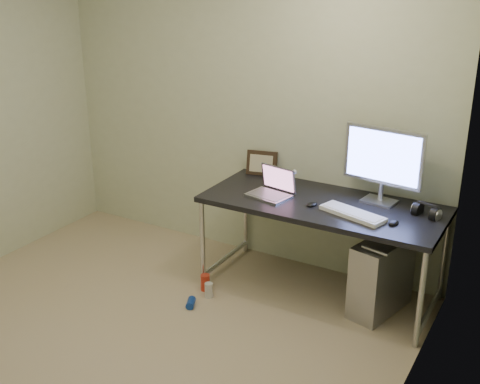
# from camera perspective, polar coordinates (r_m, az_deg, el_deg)

# --- Properties ---
(floor) EXTENTS (3.50, 3.50, 0.00)m
(floor) POSITION_cam_1_polar(r_m,az_deg,el_deg) (4.18, -11.78, -14.44)
(floor) COLOR tan
(floor) RESTS_ON ground
(wall_back) EXTENTS (3.50, 0.02, 2.50)m
(wall_back) POSITION_cam_1_polar(r_m,az_deg,el_deg) (4.98, 0.49, 7.68)
(wall_back) COLOR beige
(wall_back) RESTS_ON ground
(wall_right) EXTENTS (0.02, 3.50, 2.50)m
(wall_right) POSITION_cam_1_polar(r_m,az_deg,el_deg) (2.80, 14.36, -3.74)
(wall_right) COLOR beige
(wall_right) RESTS_ON ground
(desk) EXTENTS (1.76, 0.77, 0.75)m
(desk) POSITION_cam_1_polar(r_m,az_deg,el_deg) (4.47, 7.82, -1.80)
(desk) COLOR black
(desk) RESTS_ON ground
(tower_computer) EXTENTS (0.36, 0.57, 0.59)m
(tower_computer) POSITION_cam_1_polar(r_m,az_deg,el_deg) (4.48, 13.27, -7.76)
(tower_computer) COLOR #B7B6BB
(tower_computer) RESTS_ON ground
(cable_a) EXTENTS (0.01, 0.16, 0.69)m
(cable_a) POSITION_cam_1_polar(r_m,az_deg,el_deg) (4.75, 14.09, -4.52)
(cable_a) COLOR black
(cable_a) RESTS_ON ground
(cable_b) EXTENTS (0.02, 0.11, 0.71)m
(cable_b) POSITION_cam_1_polar(r_m,az_deg,el_deg) (4.72, 15.04, -5.05)
(cable_b) COLOR black
(cable_b) RESTS_ON ground
(can_red) EXTENTS (0.07, 0.07, 0.13)m
(can_red) POSITION_cam_1_polar(r_m,az_deg,el_deg) (4.73, -3.32, -8.56)
(can_red) COLOR red
(can_red) RESTS_ON ground
(can_white) EXTENTS (0.09, 0.09, 0.12)m
(can_white) POSITION_cam_1_polar(r_m,az_deg,el_deg) (4.64, -2.97, -9.28)
(can_white) COLOR silver
(can_white) RESTS_ON ground
(can_blue) EXTENTS (0.10, 0.12, 0.06)m
(can_blue) POSITION_cam_1_polar(r_m,az_deg,el_deg) (4.54, -4.69, -10.44)
(can_blue) COLOR #13399E
(can_blue) RESTS_ON ground
(laptop) EXTENTS (0.35, 0.30, 0.21)m
(laptop) POSITION_cam_1_polar(r_m,az_deg,el_deg) (4.52, 3.09, 0.30)
(laptop) COLOR #B6B8BF
(laptop) RESTS_ON desk
(monitor) EXTENTS (0.59, 0.20, 0.56)m
(monitor) POSITION_cam_1_polar(r_m,az_deg,el_deg) (4.41, 13.42, 3.01)
(monitor) COLOR #B6B8BF
(monitor) RESTS_ON desk
(keyboard) EXTENTS (0.50, 0.28, 0.03)m
(keyboard) POSITION_cam_1_polar(r_m,az_deg,el_deg) (4.24, 10.63, -2.02)
(keyboard) COLOR white
(keyboard) RESTS_ON desk
(mouse_right) EXTENTS (0.08, 0.11, 0.03)m
(mouse_right) POSITION_cam_1_polar(r_m,az_deg,el_deg) (4.16, 14.37, -2.74)
(mouse_right) COLOR black
(mouse_right) RESTS_ON desk
(mouse_left) EXTENTS (0.08, 0.11, 0.03)m
(mouse_left) POSITION_cam_1_polar(r_m,az_deg,el_deg) (4.36, 6.83, -1.08)
(mouse_left) COLOR black
(mouse_left) RESTS_ON desk
(headphones) EXTENTS (0.20, 0.12, 0.12)m
(headphones) POSITION_cam_1_polar(r_m,az_deg,el_deg) (4.34, 17.25, -1.80)
(headphones) COLOR black
(headphones) RESTS_ON desk
(picture_frame) EXTENTS (0.26, 0.13, 0.21)m
(picture_frame) POSITION_cam_1_polar(r_m,az_deg,el_deg) (4.94, 2.07, 2.75)
(picture_frame) COLOR black
(picture_frame) RESTS_ON desk
(webcam) EXTENTS (0.04, 0.04, 0.12)m
(webcam) POSITION_cam_1_polar(r_m,az_deg,el_deg) (4.75, 5.10, 1.73)
(webcam) COLOR silver
(webcam) RESTS_ON desk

